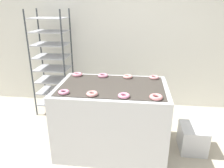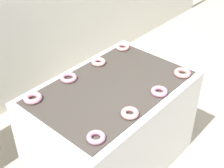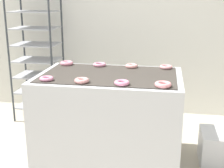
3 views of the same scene
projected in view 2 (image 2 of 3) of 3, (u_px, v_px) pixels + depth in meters
name	position (u px, v px, depth m)	size (l,w,h in m)	color
fryer_machine	(112.00, 127.00, 2.73)	(1.37, 0.90, 0.88)	silver
glaze_bin	(169.00, 95.00, 3.57)	(0.33, 0.38, 0.34)	silver
donut_near_left	(96.00, 137.00, 1.98)	(0.12, 0.12, 0.03)	pink
donut_near_midleft	(130.00, 113.00, 2.17)	(0.13, 0.13, 0.04)	#D18C8A
donut_near_midright	(159.00, 91.00, 2.39)	(0.13, 0.13, 0.04)	pink
donut_near_right	(182.00, 73.00, 2.60)	(0.14, 0.14, 0.04)	pink
donut_far_left	(33.00, 98.00, 2.31)	(0.14, 0.14, 0.04)	pink
donut_far_midleft	(69.00, 78.00, 2.54)	(0.14, 0.14, 0.03)	pink
donut_far_midright	(98.00, 62.00, 2.74)	(0.13, 0.13, 0.04)	pink
donut_far_right	(123.00, 47.00, 2.97)	(0.13, 0.13, 0.03)	#D38C90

